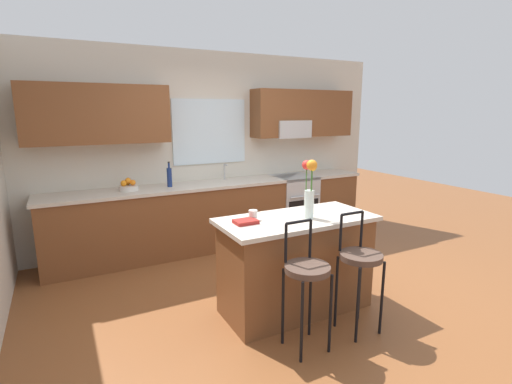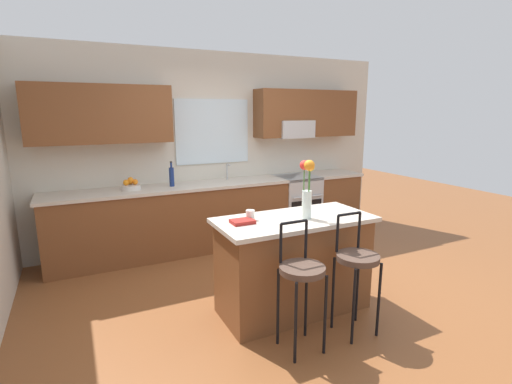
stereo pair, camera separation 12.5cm
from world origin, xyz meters
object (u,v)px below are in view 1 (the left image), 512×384
at_px(bar_stool_middle, 360,262).
at_px(flower_vase, 310,185).
at_px(bar_stool_near, 307,274).
at_px(bottle_olive_oil, 169,177).
at_px(mug_ceramic, 253,215).
at_px(cookbook, 246,222).
at_px(kitchen_island, 296,264).
at_px(fruit_bowl_oranges, 128,186).
at_px(oven_range, 293,205).

distance_m(bar_stool_middle, flower_vase, 0.80).
height_order(bar_stool_near, bottle_olive_oil, bottle_olive_oil).
bearing_deg(flower_vase, mug_ceramic, 159.04).
relative_size(mug_ceramic, cookbook, 0.45).
xyz_separation_m(bar_stool_near, bar_stool_middle, (0.55, 0.00, 0.00)).
bearing_deg(flower_vase, kitchen_island, 143.62).
height_order(bar_stool_near, flower_vase, flower_vase).
relative_size(kitchen_island, fruit_bowl_oranges, 6.13).
height_order(bar_stool_middle, cookbook, bar_stool_middle).
relative_size(fruit_bowl_oranges, bottle_olive_oil, 0.73).
relative_size(mug_ceramic, fruit_bowl_oranges, 0.37).
height_order(bar_stool_middle, fruit_bowl_oranges, fruit_bowl_oranges).
distance_m(bar_stool_near, mug_ceramic, 0.77).
relative_size(kitchen_island, bar_stool_near, 1.41).
distance_m(oven_range, fruit_bowl_oranges, 2.48).
height_order(kitchen_island, fruit_bowl_oranges, fruit_bowl_oranges).
bearing_deg(oven_range, fruit_bowl_oranges, 179.32).
bearing_deg(fruit_bowl_oranges, flower_vase, -58.63).
xyz_separation_m(bar_stool_middle, fruit_bowl_oranges, (-1.45, 2.56, 0.34)).
relative_size(oven_range, cookbook, 4.60).
bearing_deg(bar_stool_near, bottle_olive_oil, 98.43).
height_order(kitchen_island, cookbook, cookbook).
distance_m(kitchen_island, bar_stool_middle, 0.65).
xyz_separation_m(bar_stool_near, cookbook, (-0.23, 0.61, 0.30)).
relative_size(flower_vase, cookbook, 2.73).
height_order(flower_vase, cookbook, flower_vase).
bearing_deg(kitchen_island, fruit_bowl_oranges, 120.36).
xyz_separation_m(cookbook, fruit_bowl_oranges, (-0.67, 1.95, 0.04)).
distance_m(oven_range, bar_stool_near, 2.96).
bearing_deg(oven_range, kitchen_island, -122.35).
distance_m(mug_ceramic, fruit_bowl_oranges, 2.03).
bearing_deg(bottle_olive_oil, fruit_bowl_oranges, 179.54).
distance_m(kitchen_island, bottle_olive_oil, 2.18).
xyz_separation_m(flower_vase, cookbook, (-0.59, 0.12, -0.29)).
bearing_deg(mug_ceramic, bar_stool_middle, -45.37).
bearing_deg(bar_stool_near, flower_vase, 53.86).
bearing_deg(cookbook, bar_stool_near, -69.31).
bearing_deg(flower_vase, fruit_bowl_oranges, 121.37).
bearing_deg(bar_stool_near, oven_range, 58.95).
relative_size(cookbook, fruit_bowl_oranges, 0.83).
xyz_separation_m(oven_range, bar_stool_near, (-1.52, -2.53, 0.18)).
bearing_deg(oven_range, mug_ceramic, -131.65).
xyz_separation_m(bar_stool_near, mug_ceramic, (-0.12, 0.68, 0.33)).
bearing_deg(fruit_bowl_oranges, bar_stool_middle, -60.53).
bearing_deg(bottle_olive_oil, oven_range, -0.74).
bearing_deg(bar_stool_near, kitchen_island, 63.82).
height_order(cookbook, fruit_bowl_oranges, fruit_bowl_oranges).
relative_size(kitchen_island, flower_vase, 2.70).
height_order(fruit_bowl_oranges, bottle_olive_oil, bottle_olive_oil).
bearing_deg(mug_ceramic, bottle_olive_oil, 97.81).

